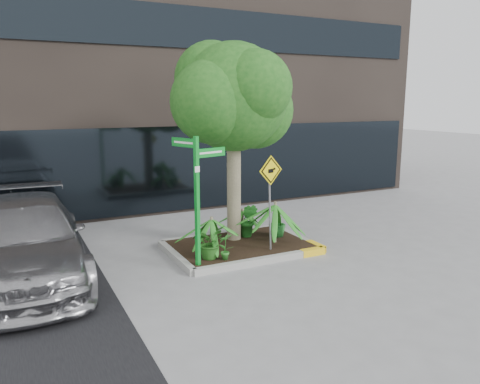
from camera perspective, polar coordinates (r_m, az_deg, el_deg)
name	(u,v)px	position (r m, az deg, el deg)	size (l,w,h in m)	color
ground	(238,255)	(10.80, -0.22, -7.64)	(80.00, 80.00, 0.00)	gray
planter	(242,246)	(11.10, 0.22, -6.57)	(3.35, 2.36, 0.15)	#9E9E99
tree	(233,97)	(11.00, -0.83, 11.47)	(3.23, 2.87, 4.85)	gray
palm_front	(275,204)	(11.01, 4.35, -1.51)	(1.11, 1.11, 1.23)	gray
palm_left	(212,219)	(10.37, -3.49, -3.32)	(0.89, 0.89, 0.99)	gray
palm_back	(242,210)	(11.84, 0.31, -2.26)	(0.71, 0.71, 0.78)	gray
parked_car	(25,240)	(10.15, -24.71, -5.34)	(2.17, 5.33, 1.55)	#A3A2A7
shrub_a	(209,242)	(10.03, -3.75, -6.14)	(0.63, 0.63, 0.70)	#235C1A
shrub_b	(277,221)	(11.62, 4.55, -3.60)	(0.42, 0.42, 0.75)	#1F6724
shrub_c	(225,246)	(9.95, -1.81, -6.61)	(0.31, 0.31, 0.59)	#2A7725
shrub_d	(248,220)	(11.52, 1.02, -3.47)	(0.46, 0.46, 0.84)	#1B5F1C
street_sign_post	(197,189)	(9.42, -5.24, 0.37)	(0.98, 0.80, 2.79)	#0D9627
cattle_sign	(270,187)	(10.36, 3.72, 0.66)	(0.65, 0.17, 2.14)	slate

